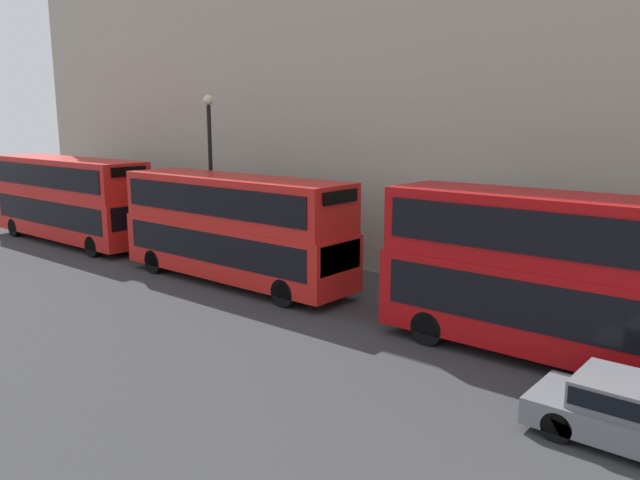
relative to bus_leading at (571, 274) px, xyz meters
name	(u,v)px	position (x,y,z in m)	size (l,w,h in m)	color
bus_leading	(571,274)	(0.00, 0.00, 0.00)	(2.59, 10.20, 4.47)	#B20C0F
bus_second_in_queue	(234,225)	(0.00, 12.87, -0.14)	(2.59, 10.64, 4.20)	red
bus_third_in_queue	(69,197)	(0.00, 25.37, -0.05)	(2.59, 11.20, 4.37)	red
street_lamp	(210,162)	(1.99, 16.48, 2.03)	(0.44, 0.44, 7.39)	black
pedestrian	(566,311)	(2.27, 0.77, -1.72)	(0.36, 0.36, 1.60)	brown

